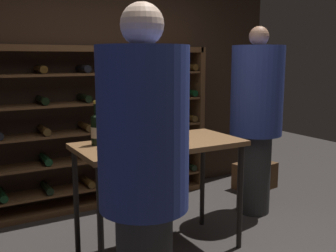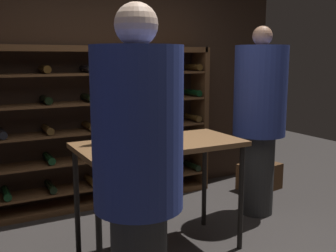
% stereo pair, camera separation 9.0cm
% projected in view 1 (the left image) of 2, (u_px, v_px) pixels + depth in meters
% --- Properties ---
extents(back_wall, '(4.55, 0.10, 2.98)m').
position_uv_depth(back_wall, '(99.00, 67.00, 4.39)').
color(back_wall, '#332319').
rests_on(back_wall, ground).
extents(wine_rack, '(2.84, 0.32, 1.71)m').
position_uv_depth(wine_rack, '(85.00, 129.00, 4.20)').
color(wine_rack, brown).
rests_on(wine_rack, ground).
extents(tasting_table, '(1.32, 0.65, 0.93)m').
position_uv_depth(tasting_table, '(160.00, 154.00, 3.18)').
color(tasting_table, brown).
rests_on(tasting_table, ground).
extents(person_guest_khaki, '(0.52, 0.52, 1.89)m').
position_uv_depth(person_guest_khaki, '(256.00, 113.00, 4.01)').
color(person_guest_khaki, '#2E2E2E').
rests_on(person_guest_khaki, ground).
extents(person_guest_blue_shirt, '(0.48, 0.48, 1.86)m').
position_uv_depth(person_guest_blue_shirt, '(144.00, 166.00, 2.11)').
color(person_guest_blue_shirt, '#323232').
rests_on(person_guest_blue_shirt, ground).
extents(wine_crate, '(0.53, 0.41, 0.32)m').
position_uv_depth(wine_crate, '(255.00, 176.00, 4.90)').
color(wine_crate, brown).
rests_on(wine_crate, ground).
extents(wine_bottle_gold_foil, '(0.08, 0.08, 0.34)m').
position_uv_depth(wine_bottle_gold_foil, '(96.00, 129.00, 3.04)').
color(wine_bottle_gold_foil, black).
rests_on(wine_bottle_gold_foil, tasting_table).
extents(wine_bottle_green_slim, '(0.09, 0.09, 0.37)m').
position_uv_depth(wine_bottle_green_slim, '(125.00, 131.00, 2.91)').
color(wine_bottle_green_slim, black).
rests_on(wine_bottle_green_slim, tasting_table).
extents(wine_bottle_black_capsule, '(0.08, 0.08, 0.38)m').
position_uv_depth(wine_bottle_black_capsule, '(115.00, 128.00, 2.99)').
color(wine_bottle_black_capsule, black).
rests_on(wine_bottle_black_capsule, tasting_table).
extents(wine_glass_stemmed_left, '(0.07, 0.07, 0.16)m').
position_uv_depth(wine_glass_stemmed_left, '(152.00, 122.00, 3.39)').
color(wine_glass_stemmed_left, silver).
rests_on(wine_glass_stemmed_left, tasting_table).
extents(wine_glass_stemmed_center, '(0.08, 0.08, 0.15)m').
position_uv_depth(wine_glass_stemmed_center, '(169.00, 126.00, 3.28)').
color(wine_glass_stemmed_center, silver).
rests_on(wine_glass_stemmed_center, tasting_table).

